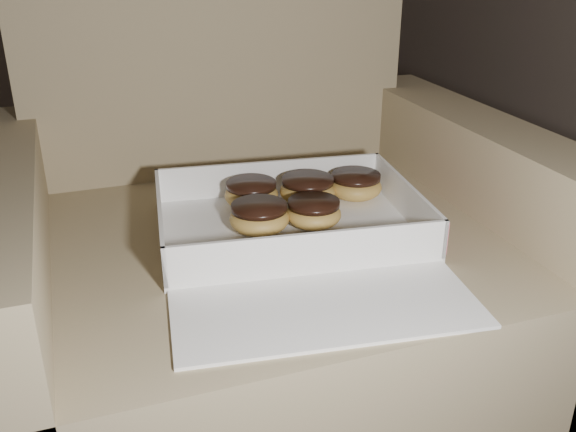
# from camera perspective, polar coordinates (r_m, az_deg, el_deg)

# --- Properties ---
(armchair) EXTENTS (0.92, 0.78, 0.96)m
(armchair) POSITION_cam_1_polar(r_m,az_deg,el_deg) (1.15, -2.49, -5.72)
(armchair) COLOR #857855
(armchair) RESTS_ON floor
(bakery_box) EXTENTS (0.46, 0.52, 0.07)m
(bakery_box) POSITION_cam_1_polar(r_m,az_deg,el_deg) (0.99, 0.71, -1.74)
(bakery_box) COLOR white
(bakery_box) RESTS_ON armchair
(donut_a) EXTENTS (0.10, 0.10, 0.05)m
(donut_a) POSITION_cam_1_polar(r_m,az_deg,el_deg) (1.11, 1.75, 2.35)
(donut_a) COLOR gold
(donut_a) RESTS_ON bakery_box
(donut_b) EXTENTS (0.09, 0.09, 0.05)m
(donut_b) POSITION_cam_1_polar(r_m,az_deg,el_deg) (1.10, -3.27, 2.02)
(donut_b) COLOR gold
(donut_b) RESTS_ON bakery_box
(donut_c) EXTENTS (0.09, 0.09, 0.04)m
(donut_c) POSITION_cam_1_polar(r_m,az_deg,el_deg) (1.02, 2.29, 0.33)
(donut_c) COLOR gold
(donut_c) RESTS_ON bakery_box
(donut_d) EXTENTS (0.09, 0.09, 0.05)m
(donut_d) POSITION_cam_1_polar(r_m,az_deg,el_deg) (1.00, -2.57, -0.09)
(donut_d) COLOR gold
(donut_d) RESTS_ON bakery_box
(donut_e) EXTENTS (0.09, 0.09, 0.05)m
(donut_e) POSITION_cam_1_polar(r_m,az_deg,el_deg) (1.14, 6.03, 2.75)
(donut_e) COLOR gold
(donut_e) RESTS_ON bakery_box
(crumb_a) EXTENTS (0.01, 0.01, 0.00)m
(crumb_a) POSITION_cam_1_polar(r_m,az_deg,el_deg) (0.95, 1.57, -3.16)
(crumb_a) COLOR black
(crumb_a) RESTS_ON bakery_box
(crumb_b) EXTENTS (0.01, 0.01, 0.00)m
(crumb_b) POSITION_cam_1_polar(r_m,az_deg,el_deg) (0.99, -2.86, -2.04)
(crumb_b) COLOR black
(crumb_b) RESTS_ON bakery_box
(crumb_c) EXTENTS (0.01, 0.01, 0.00)m
(crumb_c) POSITION_cam_1_polar(r_m,az_deg,el_deg) (0.93, 2.62, -3.69)
(crumb_c) COLOR black
(crumb_c) RESTS_ON bakery_box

